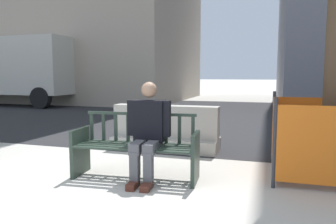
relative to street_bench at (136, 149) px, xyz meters
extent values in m
plane|color=#B7B2A8|center=(-0.43, -1.36, -0.40)|extent=(200.00, 200.00, 0.00)
cube|color=#28282B|center=(-0.43, 7.34, -0.39)|extent=(120.00, 12.00, 0.01)
cube|color=#28382D|center=(-0.82, -0.09, -0.07)|extent=(0.09, 0.52, 0.66)
cube|color=#28382D|center=(0.82, 0.04, -0.07)|extent=(0.09, 0.52, 0.66)
cube|color=#28382D|center=(0.00, -0.03, -0.17)|extent=(0.07, 0.33, 0.45)
cube|color=#28382D|center=(0.02, -0.26, 0.05)|extent=(1.60, 0.19, 0.02)
cube|color=#28382D|center=(0.01, -0.14, 0.05)|extent=(1.60, 0.19, 0.02)
cube|color=#28382D|center=(0.00, -0.03, 0.05)|extent=(1.60, 0.19, 0.02)
cube|color=#28382D|center=(-0.01, 0.09, 0.05)|extent=(1.60, 0.19, 0.02)
cube|color=#28382D|center=(-0.02, 0.20, 0.05)|extent=(1.60, 0.19, 0.02)
cube|color=#28382D|center=(-0.02, 0.21, 0.46)|extent=(1.60, 0.16, 0.04)
cube|color=#28382D|center=(-0.76, 0.15, 0.25)|extent=(0.05, 0.03, 0.38)
cube|color=#28382D|center=(-0.58, 0.17, 0.25)|extent=(0.05, 0.03, 0.38)
cube|color=#28382D|center=(-0.39, 0.18, 0.25)|extent=(0.05, 0.03, 0.38)
cube|color=#28382D|center=(-0.20, 0.20, 0.25)|extent=(0.05, 0.03, 0.38)
cube|color=#28382D|center=(-0.02, 0.21, 0.25)|extent=(0.05, 0.03, 0.38)
cube|color=#28382D|center=(0.17, 0.23, 0.25)|extent=(0.05, 0.03, 0.38)
cube|color=#28382D|center=(0.36, 0.24, 0.25)|extent=(0.05, 0.03, 0.38)
cube|color=#28382D|center=(0.54, 0.26, 0.25)|extent=(0.05, 0.03, 0.38)
cube|color=#28382D|center=(0.73, 0.27, 0.25)|extent=(0.05, 0.03, 0.38)
cube|color=#28382D|center=(-0.81, -0.11, 0.25)|extent=(0.09, 0.46, 0.03)
cube|color=#28382D|center=(0.82, 0.02, 0.25)|extent=(0.09, 0.46, 0.03)
cube|color=black|center=(0.18, 0.06, 0.39)|extent=(0.42, 0.27, 0.56)
sphere|color=#9E755B|center=(0.18, 0.04, 0.81)|extent=(0.21, 0.21, 0.21)
cube|color=#4C4C51|center=(0.11, -0.17, 0.08)|extent=(0.17, 0.45, 0.14)
cube|color=#4C4C51|center=(0.29, -0.15, 0.08)|extent=(0.17, 0.45, 0.14)
cube|color=#4C4C51|center=(0.12, -0.34, -0.17)|extent=(0.12, 0.12, 0.45)
cube|color=#4C4C51|center=(0.30, -0.32, -0.17)|extent=(0.12, 0.12, 0.45)
cube|color=#4C2319|center=(0.13, -0.42, -0.36)|extent=(0.13, 0.27, 0.08)
cube|color=#4C2319|center=(0.31, -0.40, -0.36)|extent=(0.13, 0.27, 0.08)
cube|color=black|center=(-0.06, 0.01, 0.43)|extent=(0.10, 0.13, 0.48)
cube|color=black|center=(0.43, 0.05, 0.43)|extent=(0.10, 0.13, 0.48)
cube|color=#ADA89E|center=(-0.13, 1.75, -0.28)|extent=(2.00, 0.68, 0.24)
cube|color=#ADA89E|center=(-0.13, 1.75, 0.14)|extent=(2.00, 0.30, 0.60)
cylinder|color=brown|center=(2.55, 0.88, 1.25)|extent=(0.26, 0.26, 3.30)
cylinder|color=#2D2D33|center=(1.80, 0.13, 0.17)|extent=(0.05, 0.05, 1.14)
cylinder|color=#2D2D33|center=(1.80, 1.63, 0.17)|extent=(0.05, 0.05, 1.14)
cube|color=orange|center=(2.55, 1.63, 0.17)|extent=(1.50, 0.03, 0.96)
cube|color=orange|center=(1.80, 0.88, 0.17)|extent=(0.03, 1.50, 0.96)
cube|color=beige|center=(-9.04, 8.41, 1.40)|extent=(4.83, 2.26, 2.50)
cylinder|color=black|center=(-7.37, 7.37, 0.05)|extent=(0.90, 0.29, 0.90)
cylinder|color=black|center=(-7.35, 9.41, 0.05)|extent=(0.90, 0.29, 0.90)
camera|label=1|loc=(1.71, -4.05, 1.01)|focal=35.00mm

